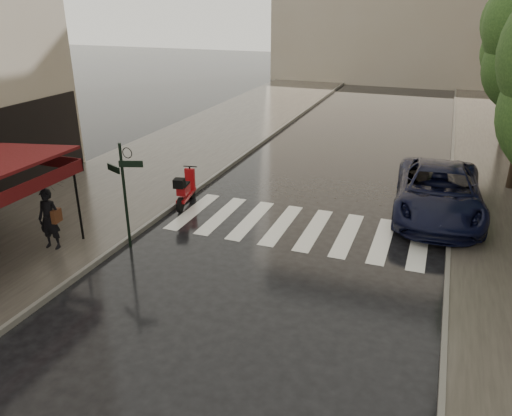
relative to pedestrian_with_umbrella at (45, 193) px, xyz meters
The scene contains 9 objects.
ground 4.08m from the pedestrian_with_umbrella, 33.12° to the right, with size 120.00×120.00×0.00m, color black.
sidewalk_near 10.24m from the pedestrian_with_umbrella, 98.13° to the left, with size 6.00×60.00×0.12m, color #38332D.
curb_near 10.27m from the pedestrian_with_umbrella, 80.78° to the left, with size 0.12×60.00×0.16m, color #595651.
curb_far 14.61m from the pedestrian_with_umbrella, 43.53° to the left, with size 0.12×60.00×0.16m, color #595651.
crosswalk 7.46m from the pedestrian_with_umbrella, 33.45° to the left, with size 7.85×3.20×0.01m.
signpost 2.13m from the pedestrian_with_umbrella, 27.91° to the left, with size 1.17×0.29×3.10m.
pedestrian_with_umbrella is the anchor object (origin of this frame).
scooter 4.92m from the pedestrian_with_umbrella, 66.66° to the left, with size 0.67×1.85×1.22m.
parked_car 12.08m from the pedestrian_with_umbrella, 33.24° to the left, with size 2.70×5.86×1.63m, color black.
Camera 1 is at (6.78, -7.81, 6.63)m, focal length 35.00 mm.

